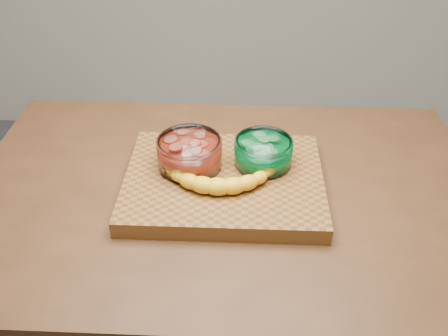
{
  "coord_description": "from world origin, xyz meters",
  "views": [
    {
      "loc": [
        0.04,
        -0.9,
        1.63
      ],
      "look_at": [
        0.0,
        0.0,
        0.96
      ],
      "focal_mm": 40.0,
      "sensor_mm": 36.0,
      "label": 1
    }
  ],
  "objects": [
    {
      "name": "counter",
      "position": [
        0.0,
        0.0,
        0.45
      ],
      "size": [
        1.2,
        0.8,
        0.9
      ],
      "primitive_type": "cube",
      "color": "#492A16",
      "rests_on": "ground"
    },
    {
      "name": "cutting_board",
      "position": [
        0.0,
        0.0,
        0.92
      ],
      "size": [
        0.45,
        0.35,
        0.04
      ],
      "primitive_type": "cube",
      "color": "brown",
      "rests_on": "counter"
    },
    {
      "name": "bowl_red",
      "position": [
        -0.08,
        0.03,
        0.97
      ],
      "size": [
        0.15,
        0.15,
        0.07
      ],
      "color": "white",
      "rests_on": "cutting_board"
    },
    {
      "name": "bowl_green",
      "position": [
        0.09,
        0.05,
        0.97
      ],
      "size": [
        0.13,
        0.13,
        0.06
      ],
      "color": "white",
      "rests_on": "cutting_board"
    },
    {
      "name": "banana",
      "position": [
        -0.01,
        -0.04,
        0.96
      ],
      "size": [
        0.28,
        0.12,
        0.04
      ],
      "primitive_type": null,
      "color": "#F4B015",
      "rests_on": "cutting_board"
    }
  ]
}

